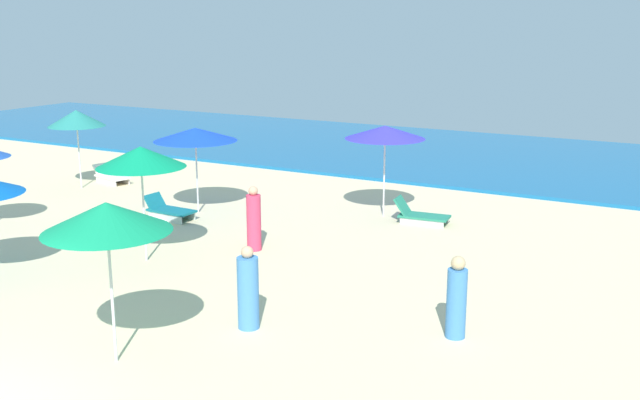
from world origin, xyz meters
The scene contains 12 objects.
ocean centered at (0.00, 23.81, 0.06)m, with size 60.00×12.38×0.12m, color #145F99.
umbrella_0 centered at (0.54, 13.37, 2.45)m, with size 2.29×2.29×2.64m.
lounge_chair_0_0 centered at (1.74, 13.16, 0.24)m, with size 1.58×0.80×0.71m.
umbrella_1 centered at (-9.95, 11.84, 2.37)m, with size 1.88×1.88×2.64m.
lounge_chair_1_0 centered at (-9.66, 12.93, 0.23)m, with size 1.59×0.95×0.61m.
umbrella_2 centered at (-4.43, 11.10, 2.33)m, with size 2.42×2.42×2.52m.
lounge_chair_2_0 centered at (-4.69, 10.10, 0.26)m, with size 1.48×0.72×0.68m.
umbrella_4 centered at (0.52, 2.53, 2.50)m, with size 2.09×2.09×2.74m.
umbrella_5 centered at (-2.69, 6.89, 2.49)m, with size 2.07×2.07×2.74m.
beachgoer_0 centered at (5.16, 6.22, 0.71)m, with size 0.49×0.49×1.53m.
beachgoer_1 centered at (1.67, 4.77, 0.72)m, with size 0.56×0.56×1.58m.
beachgoer_2 centered at (-0.92, 8.83, 0.75)m, with size 0.50×0.50×1.62m.
Camera 1 is at (9.08, -5.93, 5.58)m, focal length 42.06 mm.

